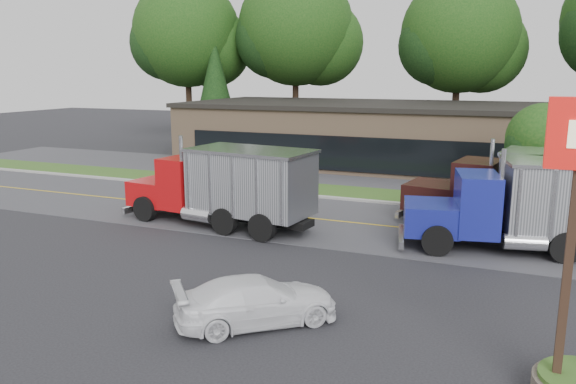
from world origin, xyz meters
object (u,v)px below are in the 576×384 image
object	(u,v)px
dump_truck_blue	(541,203)
dump_truck_maroon	(542,191)
dump_truck_red	(228,185)
rally_car	(257,301)

from	to	relation	value
dump_truck_blue	dump_truck_maroon	bearing A→B (deg)	-104.11
dump_truck_red	dump_truck_maroon	size ratio (longest dim) A/B	0.89
dump_truck_maroon	rally_car	xyz separation A→B (m)	(-6.96, -11.66, -1.20)
dump_truck_blue	rally_car	distance (m)	11.57
dump_truck_blue	dump_truck_maroon	size ratio (longest dim) A/B	0.88
dump_truck_blue	rally_car	size ratio (longest dim) A/B	2.07
rally_car	dump_truck_red	bearing A→B (deg)	-8.40
dump_truck_red	dump_truck_blue	bearing A→B (deg)	-166.89
rally_car	dump_truck_blue	bearing A→B (deg)	-77.67
dump_truck_red	dump_truck_blue	size ratio (longest dim) A/B	1.00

